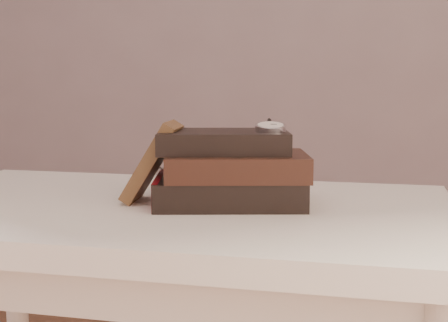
# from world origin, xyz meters

# --- Properties ---
(table) EXTENTS (1.00, 0.60, 0.75)m
(table) POSITION_xyz_m (0.00, 0.35, 0.66)
(table) COLOR white
(table) RESTS_ON ground
(book_stack) EXTENTS (0.29, 0.23, 0.13)m
(book_stack) POSITION_xyz_m (0.12, 0.37, 0.81)
(book_stack) COLOR black
(book_stack) RESTS_ON table
(journal) EXTENTS (0.11, 0.11, 0.14)m
(journal) POSITION_xyz_m (-0.02, 0.36, 0.82)
(journal) COLOR #432B19
(journal) RESTS_ON table
(pocket_watch) EXTENTS (0.06, 0.16, 0.02)m
(pocket_watch) POSITION_xyz_m (0.19, 0.37, 0.89)
(pocket_watch) COLOR silver
(pocket_watch) RESTS_ON book_stack
(eyeglasses) EXTENTS (0.13, 0.14, 0.05)m
(eyeglasses) POSITION_xyz_m (0.01, 0.43, 0.82)
(eyeglasses) COLOR silver
(eyeglasses) RESTS_ON book_stack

